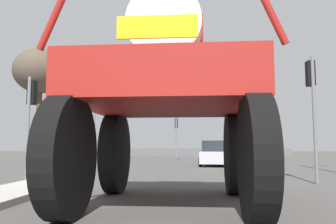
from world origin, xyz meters
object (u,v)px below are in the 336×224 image
Objects in this scene: traffic_signal_near_right at (312,91)px; traffic_signal_near_left at (31,105)px; sedan_ahead at (217,154)px; streetlight_far_left at (96,101)px; traffic_signal_far_left at (176,129)px; bare_tree_left at (40,72)px; oversize_sprayer at (168,98)px.

traffic_signal_near_left is at bearing 179.95° from traffic_signal_near_right.
sedan_ahead is 12.68m from streetlight_far_left.
sedan_ahead is at bearing -37.08° from streetlight_far_left.
traffic_signal_far_left is 11.80m from bare_tree_left.
streetlight_far_left is (-7.41, 21.57, 2.80)m from oversize_sprayer.
streetlight_far_left is at bearing -177.58° from traffic_signal_far_left.
traffic_signal_near_right reaches higher than sedan_ahead.
streetlight_far_left is at bearing 60.88° from sedan_ahead.
traffic_signal_near_left is (-7.13, -9.99, 1.90)m from sedan_ahead.
bare_tree_left reaches higher than sedan_ahead.
bare_tree_left is at bearing 97.58° from sedan_ahead.
sedan_ahead is at bearing 54.48° from traffic_signal_near_left.
oversize_sprayer is at bearing -57.52° from bare_tree_left.
oversize_sprayer reaches higher than traffic_signal_near_left.
traffic_signal_far_left is 0.40× the size of streetlight_far_left.
oversize_sprayer is 6.32m from traffic_signal_near_right.
traffic_signal_near_left is 18.01m from traffic_signal_far_left.
oversize_sprayer is 1.28× the size of sedan_ahead.
traffic_signal_far_left is at bearing 3.13° from oversize_sprayer.
traffic_signal_far_left is at bearing 2.42° from streetlight_far_left.
oversize_sprayer is 1.53× the size of traffic_signal_far_left.
traffic_signal_near_left is at bearing 152.44° from sedan_ahead.
traffic_signal_far_left is (-0.65, 21.86, 0.41)m from oversize_sprayer.
oversize_sprayer is 6.69m from traffic_signal_near_left.
streetlight_far_left is (-9.51, 7.19, 4.32)m from sedan_ahead.
bare_tree_left is (-4.17, 10.07, 3.39)m from traffic_signal_near_left.
oversize_sprayer is 1.34× the size of traffic_signal_near_right.
sedan_ahead is (2.10, 14.38, -1.51)m from oversize_sprayer.
streetlight_far_left is at bearing 97.89° from traffic_signal_near_left.
traffic_signal_near_right is (4.49, 4.38, 0.79)m from oversize_sprayer.
sedan_ahead is 1.20× the size of traffic_signal_near_left.
streetlight_far_left is (-2.38, 17.18, 2.42)m from traffic_signal_near_left.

